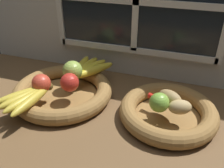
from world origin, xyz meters
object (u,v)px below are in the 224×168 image
Objects in this scene: apple_green_back at (73,71)px; apple_red_right at (70,82)px; chili_pepper at (169,103)px; fruit_bowl_right at (168,112)px; potato_large at (170,98)px; fruit_bowl_left at (63,92)px; banana_bunch_back at (88,68)px; banana_bunch_front at (27,97)px; potato_small at (180,107)px; apple_red_front at (41,83)px; lime_near at (159,102)px.

apple_red_right is at bearing -71.10° from apple_green_back.
fruit_bowl_right is at bearing 106.78° from chili_pepper.
fruit_bowl_left is at bearing -180.00° from potato_large.
banana_bunch_back is 2.41× the size of potato_large.
fruit_bowl_left is 38.30cm from chili_pepper.
banana_bunch_back is at bearing 160.03° from potato_large.
potato_small is at bearing 11.14° from banana_bunch_front.
chili_pepper is (35.97, -5.32, -2.78)cm from apple_green_back.
apple_red_front is 12.58cm from apple_green_back.
chili_pepper is at bearing -20.61° from banana_bunch_back.
lime_near is (30.76, -1.72, -0.20)cm from apple_red_right.
lime_near is at bearing -106.29° from chili_pepper.
banana_bunch_front is at bearing -163.82° from fruit_bowl_right.
apple_red_front and apple_red_right have the same top height.
apple_red_front is 0.79× the size of potato_large.
fruit_bowl_left is 38.51cm from potato_large.
banana_bunch_back is at bearing 67.98° from fruit_bowl_left.
potato_small is 1.15× the size of lime_near.
apple_red_front is 0.88× the size of apple_green_back.
chili_pepper is (2.71, 3.70, -2.12)cm from lime_near.
banana_bunch_back is 34.56cm from lime_near.
lime_near reaches higher than banana_bunch_front.
banana_bunch_back is at bearing 63.43° from apple_red_front.
apple_red_front is 0.33× the size of banana_bunch_front.
banana_bunch_front is at bearing -112.54° from banana_bunch_back.
apple_green_back is 36.35cm from potato_large.
potato_small is 0.47× the size of chili_pepper.
apple_red_front reaches higher than potato_small.
potato_large is 4.96cm from lime_near.
apple_red_right is 33.59cm from potato_large.
fruit_bowl_left is at bearing 55.25° from apple_red_front.
fruit_bowl_right is (38.13, 0.00, 0.01)cm from fruit_bowl_left.
lime_near is (40.76, 8.51, 1.48)cm from banana_bunch_front.
banana_bunch_front is at bearing -168.86° from potato_small.
apple_green_back reaches higher than apple_red_right.
chili_pepper is at bearing -93.22° from potato_large.
chili_pepper is at bearing -93.22° from fruit_bowl_right.
apple_red_front is at bearing -116.57° from banana_bunch_back.
banana_bunch_front is (-5.37, -12.62, 4.45)cm from fruit_bowl_left.
fruit_bowl_right is at bearing -19.97° from banana_bunch_back.
apple_green_back is 19.18cm from banana_bunch_front.
apple_red_front reaches higher than chili_pepper.
banana_bunch_front is at bearing -113.16° from apple_green_back.
potato_large is (-0.00, 0.00, 5.41)cm from fruit_bowl_right.
apple_red_right reaches higher than fruit_bowl_left.
apple_green_back is at bearing 66.53° from fruit_bowl_left.
apple_green_back is 0.90× the size of potato_large.
apple_red_right is at bearing -91.02° from banana_bunch_back.
lime_near is (33.26, -9.01, -0.66)cm from apple_green_back.
banana_bunch_front is at bearing -144.31° from chili_pepper.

